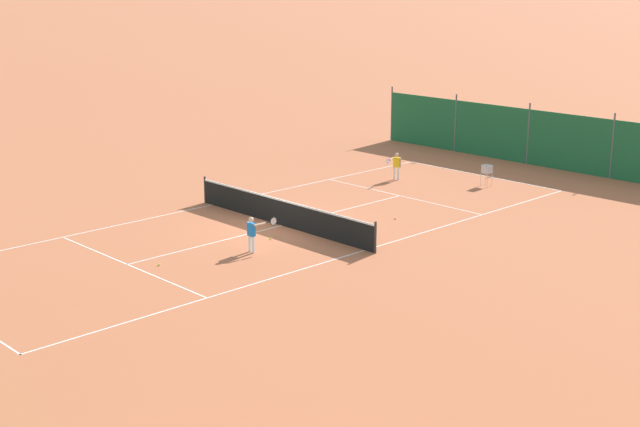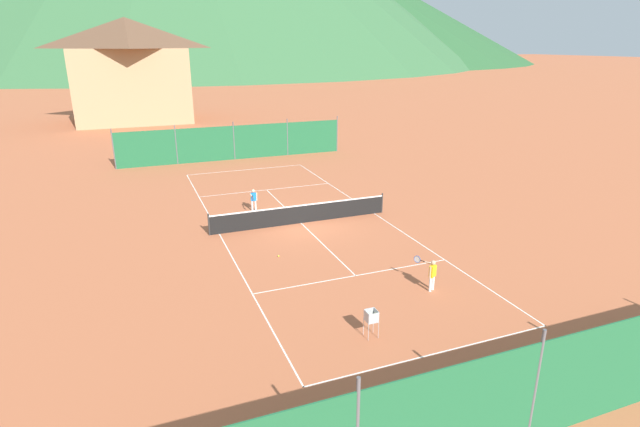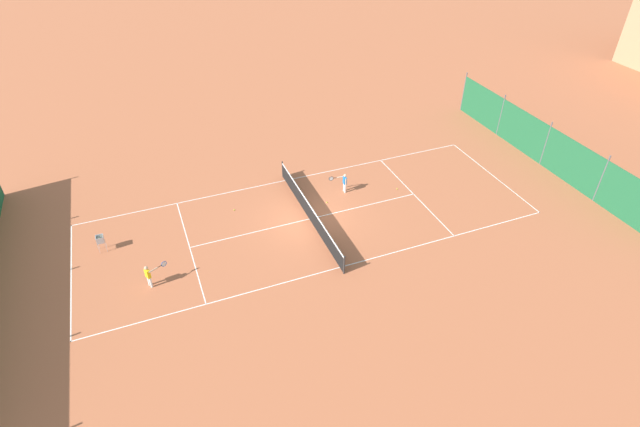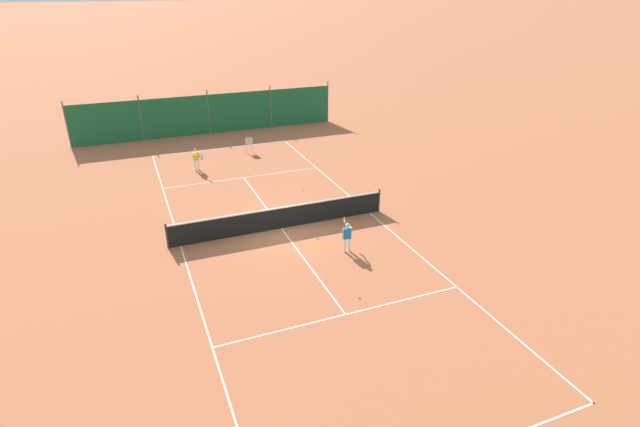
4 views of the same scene
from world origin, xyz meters
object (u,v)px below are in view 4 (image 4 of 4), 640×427
object	(u,v)px
player_far_baseline	(196,158)
tennis_ball_alley_left	(359,297)
player_near_service	(347,235)
tennis_ball_far_corner	(303,190)
tennis_ball_by_net_right	(318,238)
tennis_net	(281,217)
ball_hopper	(249,142)

from	to	relation	value
player_far_baseline	tennis_ball_alley_left	bearing A→B (deg)	101.23
tennis_ball_alley_left	player_near_service	bearing A→B (deg)	-107.31
tennis_ball_far_corner	tennis_ball_by_net_right	xyz separation A→B (m)	(1.21, 5.01, 0.00)
player_far_baseline	tennis_ball_alley_left	distance (m)	14.51
tennis_net	tennis_ball_far_corner	world-z (taller)	tennis_net
tennis_ball_by_net_right	tennis_ball_alley_left	world-z (taller)	same
tennis_ball_far_corner	ball_hopper	size ratio (longest dim) A/B	0.07
tennis_ball_by_net_right	player_far_baseline	bearing A→B (deg)	-72.67
tennis_ball_alley_left	ball_hopper	size ratio (longest dim) A/B	0.07
ball_hopper	player_near_service	bearing A→B (deg)	91.50
player_near_service	ball_hopper	size ratio (longest dim) A/B	1.33
player_near_service	tennis_ball_alley_left	world-z (taller)	player_near_service
tennis_net	tennis_ball_by_net_right	world-z (taller)	tennis_net
tennis_ball_by_net_right	tennis_ball_alley_left	distance (m)	4.33
tennis_net	tennis_ball_alley_left	world-z (taller)	tennis_net
tennis_ball_far_corner	tennis_net	bearing A→B (deg)	57.72
tennis_ball_far_corner	player_near_service	bearing A→B (deg)	85.09
player_far_baseline	ball_hopper	xyz separation A→B (m)	(-3.41, -1.93, -0.04)
player_far_baseline	ball_hopper	distance (m)	3.92
tennis_ball_far_corner	tennis_ball_by_net_right	size ratio (longest dim) A/B	1.00
tennis_net	tennis_ball_by_net_right	size ratio (longest dim) A/B	139.09
player_far_baseline	tennis_ball_far_corner	size ratio (longest dim) A/B	18.10
tennis_ball_far_corner	tennis_ball_alley_left	distance (m)	9.45
player_near_service	tennis_ball_by_net_right	bearing A→B (deg)	-63.13
player_far_baseline	tennis_net	bearing A→B (deg)	103.57
player_near_service	tennis_ball_by_net_right	world-z (taller)	player_near_service
tennis_net	tennis_ball_far_corner	bearing A→B (deg)	-122.28
tennis_ball_by_net_right	player_near_service	bearing A→B (deg)	116.87
ball_hopper	tennis_ball_alley_left	bearing A→B (deg)	87.91
player_far_baseline	tennis_ball_by_net_right	xyz separation A→B (m)	(-3.09, 9.90, -0.67)
player_far_baseline	ball_hopper	bearing A→B (deg)	-150.47
player_near_service	tennis_ball_alley_left	distance (m)	3.21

